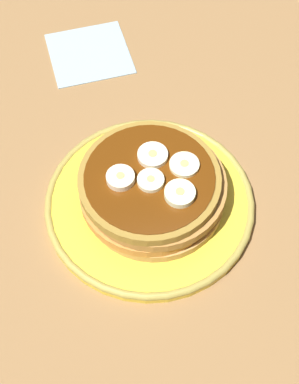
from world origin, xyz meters
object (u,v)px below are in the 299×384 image
object	(u,v)px
banana_slice_1	(121,182)
plate	(150,202)
pancake_stack	(153,188)
banana_slice_2	(153,156)
banana_slice_0	(153,180)
napkin	(89,53)
banana_slice_3	(184,165)
banana_slice_4	(180,194)

from	to	relation	value
banana_slice_1	plate	bearing A→B (deg)	98.33
pancake_stack	banana_slice_2	size ratio (longest dim) A/B	4.82
banana_slice_0	napkin	xyz separation A→B (cm)	(-27.08, -4.53, -6.29)
pancake_stack	banana_slice_3	size ratio (longest dim) A/B	4.95
plate	banana_slice_4	world-z (taller)	banana_slice_4
banana_slice_0	banana_slice_3	world-z (taller)	banana_slice_0
pancake_stack	banana_slice_1	distance (cm)	4.58
pancake_stack	banana_slice_1	size ratio (longest dim) A/B	5.28
banana_slice_2	banana_slice_3	bearing A→B (deg)	60.76
banana_slice_1	napkin	world-z (taller)	banana_slice_1
banana_slice_2	banana_slice_3	size ratio (longest dim) A/B	1.03
pancake_stack	banana_slice_2	world-z (taller)	banana_slice_2
napkin	pancake_stack	bearing A→B (deg)	10.04
banana_slice_1	pancake_stack	bearing A→B (deg)	98.58
plate	napkin	xyz separation A→B (cm)	(-26.32, -4.25, -0.65)
pancake_stack	banana_slice_4	size ratio (longest dim) A/B	4.93
banana_slice_1	napkin	bearing A→B (deg)	-177.61
plate	banana_slice_4	bearing A→B (deg)	42.56
pancake_stack	banana_slice_0	distance (cm)	2.86
banana_slice_0	plate	bearing A→B (deg)	-159.75
banana_slice_2	banana_slice_1	bearing A→B (deg)	-53.06
banana_slice_2	pancake_stack	bearing A→B (deg)	-8.71
plate	banana_slice_1	xyz separation A→B (cm)	(0.46, -3.13, 5.77)
pancake_stack	banana_slice_2	bearing A→B (deg)	171.29
banana_slice_3	pancake_stack	bearing A→B (deg)	-80.23
banana_slice_0	banana_slice_1	world-z (taller)	banana_slice_1
banana_slice_0	napkin	size ratio (longest dim) A/B	0.27
banana_slice_1	banana_slice_3	world-z (taller)	banana_slice_1
banana_slice_0	banana_slice_1	bearing A→B (deg)	-95.06
banana_slice_3	napkin	bearing A→B (deg)	-162.26
banana_slice_0	napkin	bearing A→B (deg)	-170.50
pancake_stack	banana_slice_4	xyz separation A→B (cm)	(3.04, 2.33, 2.83)
plate	banana_slice_3	distance (cm)	6.87
banana_slice_1	banana_slice_4	xyz separation A→B (cm)	(2.51, 5.86, -0.03)
napkin	banana_slice_0	bearing A→B (deg)	9.50
pancake_stack	napkin	xyz separation A→B (cm)	(-26.25, -4.65, -3.56)
banana_slice_1	banana_slice_2	distance (cm)	4.87
banana_slice_0	banana_slice_4	size ratio (longest dim) A/B	0.89
napkin	banana_slice_4	bearing A→B (deg)	13.39
banana_slice_0	banana_slice_2	world-z (taller)	same
pancake_stack	banana_slice_0	xyz separation A→B (cm)	(0.83, -0.11, 2.73)
plate	banana_slice_1	world-z (taller)	banana_slice_1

